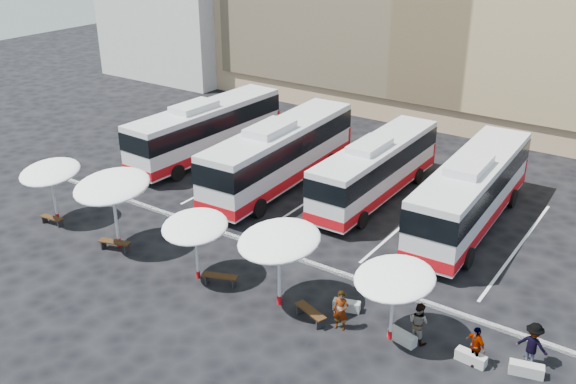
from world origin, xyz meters
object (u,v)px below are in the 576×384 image
Objects in this scene: sunshade_4 at (395,279)px; bus_0 at (207,128)px; conc_bench_1 at (402,337)px; bus_3 at (472,191)px; conc_bench_2 at (471,358)px; wood_bench_1 at (115,243)px; conc_bench_0 at (347,306)px; wood_bench_2 at (220,278)px; passenger_2 at (475,346)px; wood_bench_0 at (52,219)px; sunshade_0 at (50,172)px; passenger_0 at (341,310)px; sunshade_3 at (279,241)px; sunshade_1 at (112,186)px; bus_2 at (376,167)px; conc_bench_3 at (526,369)px; passenger_3 at (533,345)px; wood_bench_3 at (310,312)px; sunshade_2 at (195,227)px; passenger_1 at (418,323)px; bus_1 at (281,152)px.

bus_0 is at bearing 149.83° from sunshade_4.
bus_3 is at bearing 97.33° from conc_bench_1.
wood_bench_1 is at bearing -174.49° from conc_bench_2.
conc_bench_0 is (12.41, 2.10, -0.17)m from wood_bench_1.
bus_3 is (18.79, 0.02, 0.05)m from bus_0.
wood_bench_2 is 1.00× the size of passenger_2.
conc_bench_2 is (23.20, 1.73, -0.11)m from wood_bench_0.
bus_3 reaches higher than sunshade_0.
conc_bench_2 is (4.21, -11.09, -1.92)m from bus_3.
conc_bench_0 is 0.65× the size of passenger_0.
sunshade_3 is at bearing -111.50° from bus_3.
conc_bench_1 is at bearing 2.49° from sunshade_0.
sunshade_1 is at bearing -140.79° from bus_3.
bus_2 is at bearing 57.98° from sunshade_1.
passenger_0 is at bearing -168.50° from conc_bench_3.
sunshade_3 is at bearing 1.08° from sunshade_0.
passenger_3 is (10.29, 2.13, -2.26)m from sunshade_3.
wood_bench_0 is at bearing -148.32° from bus_3.
wood_bench_0 is 0.85× the size of wood_bench_1.
bus_2 is 15.96m from passenger_3.
sunshade_3 is 2.78× the size of wood_bench_2.
passenger_2 is at bearing 39.00° from passenger_3.
conc_bench_0 is (17.49, 2.08, -0.12)m from wood_bench_0.
passenger_0 reaches higher than conc_bench_0.
bus_0 is 25.64m from passenger_2.
passenger_2 is (0.10, -0.01, 0.62)m from conc_bench_2.
bus_2 is 15.31m from sunshade_1.
sunshade_4 is at bearing 5.14° from wood_bench_1.
bus_0 reaches higher than wood_bench_3.
wood_bench_3 is at bearing 1.38° from sunshade_2.
sunshade_2 is 2.66m from wood_bench_2.
sunshade_0 is at bearing 178.48° from sunshade_1.
wood_bench_0 is 1.17× the size of conc_bench_3.
passenger_1 is at bearing -174.01° from conc_bench_3.
bus_2 is 9.60× the size of conc_bench_3.
sunshade_1 is 2.36× the size of wood_bench_2.
sunshade_0 is at bearing -126.48° from bus_1.
wood_bench_3 is at bearing -103.35° from bus_3.
passenger_3 is (5.14, 1.60, -1.93)m from sunshade_4.
sunshade_4 reaches higher than sunshade_2.
sunshade_0 is (-0.44, -12.30, 0.80)m from bus_0.
sunshade_1 is at bearing -147.54° from passenger_2.
bus_2 is 14.00m from passenger_1.
wood_bench_1 reaches higher than conc_bench_1.
bus_3 reaches higher than wood_bench_0.
sunshade_1 is 18.58m from passenger_2.
sunshade_3 is 3.74× the size of conc_bench_3.
passenger_2 is at bearing -164.51° from conc_bench_3.
sunshade_2 is (10.17, -12.41, 0.63)m from bus_0.
sunshade_3 is at bearing -37.24° from bus_0.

